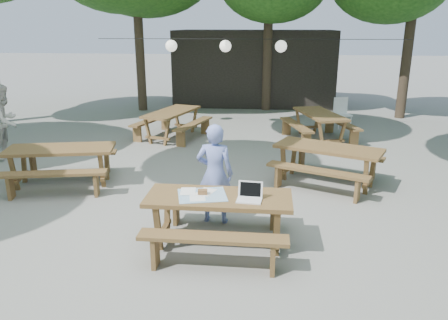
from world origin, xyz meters
name	(u,v)px	position (x,y,z in m)	size (l,w,h in m)	color
ground	(203,203)	(0.00, 0.00, 0.00)	(80.00, 80.00, 0.00)	slate
pavilion	(254,67)	(0.50, 10.50, 1.40)	(6.00, 3.00, 2.80)	black
main_picnic_table	(219,220)	(0.46, -1.47, 0.39)	(2.00, 1.58, 0.75)	#523B1D
picnic_table_nw	(62,166)	(-2.85, 0.66, 0.39)	(2.18, 1.93, 0.75)	#523B1D
picnic_table_ne	(327,165)	(2.27, 1.26, 0.39)	(2.37, 2.21, 0.75)	#523B1D
picnic_table_far_w	(172,124)	(-1.52, 4.52, 0.39)	(2.05, 2.27, 0.75)	#523B1D
picnic_table_far_e	(319,126)	(2.46, 4.66, 0.39)	(2.07, 2.28, 0.75)	#523B1D
woman	(215,174)	(0.30, -0.68, 0.79)	(0.58, 0.38, 1.58)	#7487D5
second_person	(5,121)	(-4.96, 2.32, 0.86)	(0.83, 0.65, 1.72)	beige
plastic_chair	(342,119)	(3.32, 6.26, 0.26)	(0.54, 0.54, 0.90)	white
laptop	(250,195)	(0.88, -1.56, 0.81)	(0.35, 0.29, 0.24)	white
tabletop_clutter	(202,194)	(0.22, -1.46, 0.76)	(0.76, 0.69, 0.08)	teal
paper_lanterns	(226,46)	(-0.19, 6.00, 2.40)	(9.00, 0.34, 0.38)	black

